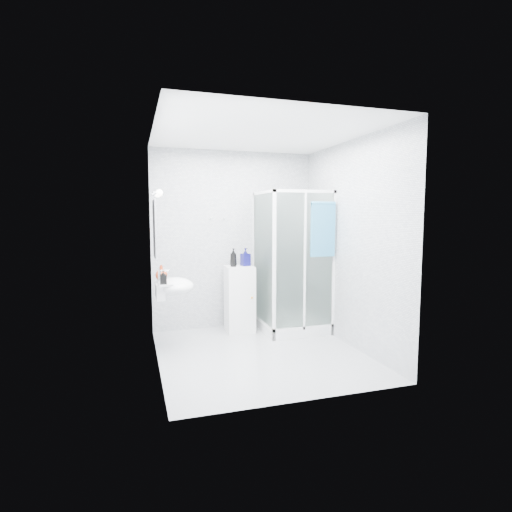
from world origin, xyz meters
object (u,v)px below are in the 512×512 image
object	(u,v)px
soap_dispenser_orange	(161,273)
shampoo_bottle_a	(233,257)
storage_cabinet	(240,299)
hand_towel	(323,228)
shampoo_bottle_b	(245,257)
shower_enclosure	(289,301)
soap_dispenser_black	(163,277)
wall_basin	(173,286)

from	to	relation	value
soap_dispenser_orange	shampoo_bottle_a	bearing A→B (deg)	22.34
storage_cabinet	hand_towel	distance (m)	1.56
shampoo_bottle_b	storage_cabinet	bearing A→B (deg)	-165.24
shower_enclosure	storage_cabinet	distance (m)	0.70
shower_enclosure	soap_dispenser_black	xyz separation A→B (m)	(-1.78, -0.50, 0.50)
storage_cabinet	hand_towel	bearing A→B (deg)	-31.33
shampoo_bottle_a	soap_dispenser_black	bearing A→B (deg)	-144.56
shampoo_bottle_a	shower_enclosure	bearing A→B (deg)	-17.06
hand_towel	shampoo_bottle_a	xyz separation A→B (m)	(-1.07, 0.63, -0.43)
storage_cabinet	shampoo_bottle_a	size ratio (longest dim) A/B	3.64
soap_dispenser_black	wall_basin	bearing A→B (deg)	55.72
wall_basin	soap_dispenser_orange	world-z (taller)	soap_dispenser_orange
shower_enclosure	hand_towel	xyz separation A→B (m)	(0.32, -0.40, 1.05)
storage_cabinet	shampoo_bottle_b	distance (m)	0.61
shampoo_bottle_a	soap_dispenser_black	size ratio (longest dim) A/B	1.57
hand_towel	shampoo_bottle_a	distance (m)	1.32
shower_enclosure	shampoo_bottle_b	bearing A→B (deg)	155.28
wall_basin	storage_cabinet	size ratio (longest dim) A/B	0.59
shampoo_bottle_a	soap_dispenser_black	world-z (taller)	shampoo_bottle_a
storage_cabinet	soap_dispenser_black	bearing A→B (deg)	-144.97
wall_basin	soap_dispenser_orange	bearing A→B (deg)	134.50
shower_enclosure	soap_dispenser_orange	distance (m)	1.86
hand_towel	soap_dispenser_orange	size ratio (longest dim) A/B	3.90
hand_towel	shampoo_bottle_b	xyz separation A→B (m)	(-0.89, 0.66, -0.43)
soap_dispenser_orange	soap_dispenser_black	bearing A→B (deg)	-90.00
shower_enclosure	shampoo_bottle_b	world-z (taller)	shower_enclosure
hand_towel	shampoo_bottle_b	distance (m)	1.19
wall_basin	shampoo_bottle_a	distance (m)	1.09
wall_basin	shampoo_bottle_a	xyz separation A→B (m)	(0.90, 0.55, 0.27)
shower_enclosure	wall_basin	world-z (taller)	shower_enclosure
soap_dispenser_orange	wall_basin	bearing A→B (deg)	-45.50
storage_cabinet	shower_enclosure	bearing A→B (deg)	-17.98
hand_towel	shower_enclosure	bearing A→B (deg)	128.53
shower_enclosure	soap_dispenser_black	bearing A→B (deg)	-164.36
soap_dispenser_orange	hand_towel	bearing A→B (deg)	-5.75
shower_enclosure	wall_basin	xyz separation A→B (m)	(-1.66, -0.32, 0.35)
wall_basin	shampoo_bottle_a	bearing A→B (deg)	31.28
shower_enclosure	hand_towel	world-z (taller)	shower_enclosure
soap_dispenser_orange	soap_dispenser_black	distance (m)	0.31
shampoo_bottle_b	soap_dispenser_black	world-z (taller)	shampoo_bottle_b
shampoo_bottle_b	soap_dispenser_orange	xyz separation A→B (m)	(-1.21, -0.45, -0.11)
hand_towel	shampoo_bottle_a	size ratio (longest dim) A/B	2.82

